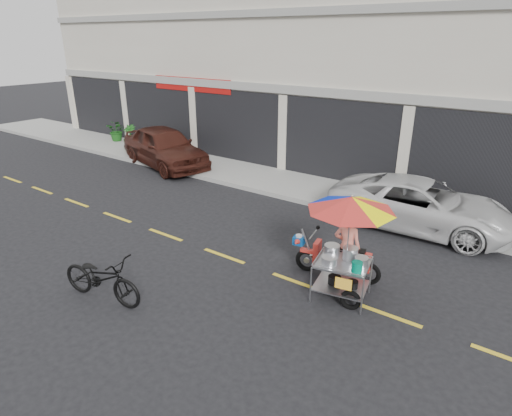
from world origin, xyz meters
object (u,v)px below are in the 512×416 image
Objects in this scene: white_pickup at (421,205)px; near_bicycle at (101,278)px; maroon_sedan at (165,147)px; food_vendor_rig at (347,229)px.

white_pickup is 8.16m from near_bicycle.
maroon_sedan reaches higher than white_pickup.
near_bicycle is 4.86m from food_vendor_rig.
white_pickup reaches higher than near_bicycle.
food_vendor_rig reaches higher than white_pickup.
food_vendor_rig is at bearing -97.64° from maroon_sedan.
food_vendor_rig is (9.67, -4.21, 0.57)m from maroon_sedan.
maroon_sedan is at bearing 29.67° from near_bicycle.
near_bicycle is 0.78× the size of food_vendor_rig.
maroon_sedan is at bearing 86.49° from white_pickup.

